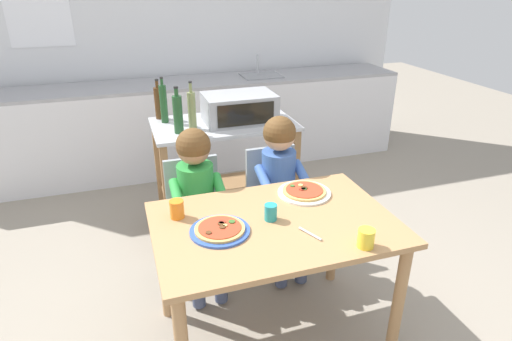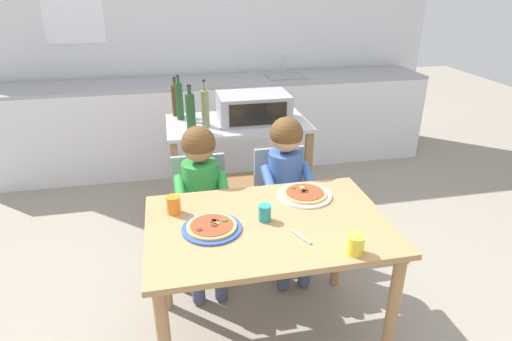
% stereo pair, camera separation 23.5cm
% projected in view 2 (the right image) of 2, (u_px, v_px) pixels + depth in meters
% --- Properties ---
extents(ground_plane, '(11.46, 11.46, 0.00)m').
position_uv_depth(ground_plane, '(234.00, 229.00, 3.48)').
color(ground_plane, gray).
extents(back_wall_tiled, '(4.98, 0.14, 2.70)m').
position_uv_depth(back_wall_tiled, '(204.00, 29.00, 4.50)').
color(back_wall_tiled, silver).
rests_on(back_wall_tiled, ground).
extents(kitchen_counter, '(4.49, 0.60, 1.11)m').
position_uv_depth(kitchen_counter, '(213.00, 123.00, 4.51)').
color(kitchen_counter, silver).
rests_on(kitchen_counter, ground).
extents(kitchen_island_cart, '(1.05, 0.60, 0.87)m').
position_uv_depth(kitchen_island_cart, '(238.00, 157.00, 3.34)').
color(kitchen_island_cart, '#B7BABF').
rests_on(kitchen_island_cart, ground).
extents(toaster_oven, '(0.52, 0.36, 0.21)m').
position_uv_depth(toaster_oven, '(253.00, 108.00, 3.19)').
color(toaster_oven, '#999BA0').
rests_on(toaster_oven, kitchen_island_cart).
extents(bottle_squat_spirits, '(0.06, 0.06, 0.30)m').
position_uv_depth(bottle_squat_spirits, '(176.00, 100.00, 3.31)').
color(bottle_squat_spirits, '#4C2D14').
rests_on(bottle_squat_spirits, kitchen_island_cart).
extents(bottle_slim_sauce, '(0.07, 0.07, 0.33)m').
position_uv_depth(bottle_slim_sauce, '(191.00, 111.00, 2.98)').
color(bottle_slim_sauce, '#1E4723').
rests_on(bottle_slim_sauce, kitchen_island_cart).
extents(bottle_tall_green_wine, '(0.06, 0.06, 0.34)m').
position_uv_depth(bottle_tall_green_wine, '(205.00, 108.00, 3.05)').
color(bottle_tall_green_wine, olive).
rests_on(bottle_tall_green_wine, kitchen_island_cart).
extents(bottle_clear_vinegar, '(0.05, 0.05, 0.34)m').
position_uv_depth(bottle_clear_vinegar, '(180.00, 101.00, 3.21)').
color(bottle_clear_vinegar, '#1E4723').
rests_on(bottle_clear_vinegar, kitchen_island_cart).
extents(dining_table, '(1.21, 0.81, 0.75)m').
position_uv_depth(dining_table, '(268.00, 241.00, 2.19)').
color(dining_table, '#AD7F51').
rests_on(dining_table, ground).
extents(dining_chair_left, '(0.36, 0.36, 0.81)m').
position_uv_depth(dining_chair_left, '(202.00, 209.00, 2.80)').
color(dining_chair_left, gray).
rests_on(dining_chair_left, ground).
extents(dining_chair_right, '(0.36, 0.36, 0.81)m').
position_uv_depth(dining_chair_right, '(282.00, 199.00, 2.92)').
color(dining_chair_right, gray).
rests_on(dining_chair_right, ground).
extents(child_in_green_shirt, '(0.32, 0.42, 1.05)m').
position_uv_depth(child_in_green_shirt, '(202.00, 188.00, 2.61)').
color(child_in_green_shirt, '#424C6B').
rests_on(child_in_green_shirt, ground).
extents(child_in_blue_striped_shirt, '(0.32, 0.42, 1.06)m').
position_uv_depth(child_in_blue_striped_shirt, '(287.00, 177.00, 2.73)').
color(child_in_blue_striped_shirt, '#424C6B').
rests_on(child_in_blue_striped_shirt, ground).
extents(pizza_plate_blue_rimmed, '(0.29, 0.29, 0.03)m').
position_uv_depth(pizza_plate_blue_rimmed, '(212.00, 227.00, 2.08)').
color(pizza_plate_blue_rimmed, '#3356B7').
rests_on(pizza_plate_blue_rimmed, dining_table).
extents(pizza_plate_white, '(0.30, 0.30, 0.03)m').
position_uv_depth(pizza_plate_white, '(305.00, 194.00, 2.39)').
color(pizza_plate_white, white).
rests_on(pizza_plate_white, dining_table).
extents(drinking_cup_yellow, '(0.08, 0.08, 0.09)m').
position_uv_depth(drinking_cup_yellow, '(356.00, 245.00, 1.89)').
color(drinking_cup_yellow, yellow).
rests_on(drinking_cup_yellow, dining_table).
extents(drinking_cup_orange, '(0.07, 0.07, 0.09)m').
position_uv_depth(drinking_cup_orange, '(174.00, 205.00, 2.21)').
color(drinking_cup_orange, orange).
rests_on(drinking_cup_orange, dining_table).
extents(drinking_cup_teal, '(0.06, 0.06, 0.08)m').
position_uv_depth(drinking_cup_teal, '(265.00, 213.00, 2.15)').
color(drinking_cup_teal, teal).
rests_on(drinking_cup_teal, dining_table).
extents(serving_spoon, '(0.07, 0.13, 0.01)m').
position_uv_depth(serving_spoon, '(301.00, 237.00, 2.02)').
color(serving_spoon, '#B7BABF').
rests_on(serving_spoon, dining_table).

